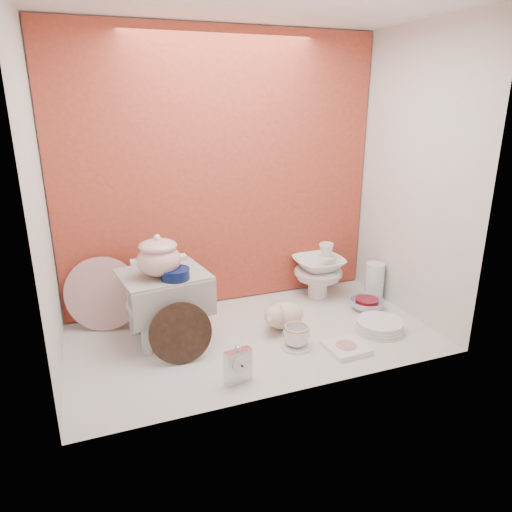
{
  "coord_description": "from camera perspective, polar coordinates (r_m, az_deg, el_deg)",
  "views": [
    {
      "loc": [
        -0.75,
        -1.99,
        1.15
      ],
      "look_at": [
        0.02,
        0.02,
        0.42
      ],
      "focal_mm": 33.05,
      "sensor_mm": 36.0,
      "label": 1
    }
  ],
  "objects": [
    {
      "name": "porcelain_tower",
      "position": [
        2.83,
        7.55,
        -1.72
      ],
      "size": [
        0.39,
        0.39,
        0.33
      ],
      "primitive_type": null,
      "rotation": [
        0.0,
        0.0,
        0.42
      ],
      "color": "white",
      "rests_on": "ground"
    },
    {
      "name": "niche_shell",
      "position": [
        2.3,
        -1.94,
        13.27
      ],
      "size": [
        1.86,
        1.03,
        1.53
      ],
      "color": "#B5492D",
      "rests_on": "ground"
    },
    {
      "name": "floral_platter",
      "position": [
        2.55,
        -18.1,
        -4.37
      ],
      "size": [
        0.4,
        0.21,
        0.38
      ],
      "primitive_type": null,
      "rotation": [
        0.0,
        0.0,
        -0.29
      ],
      "color": "white",
      "rests_on": "ground"
    },
    {
      "name": "teacup_saucer",
      "position": [
        2.32,
        4.86,
        -10.81
      ],
      "size": [
        0.16,
        0.16,
        0.01
      ],
      "primitive_type": "cylinder",
      "rotation": [
        0.0,
        0.0,
        -0.06
      ],
      "color": "white",
      "rests_on": "ground"
    },
    {
      "name": "cobalt_bowl",
      "position": [
        2.22,
        -9.73,
        -2.14
      ],
      "size": [
        0.16,
        0.16,
        0.05
      ],
      "primitive_type": "cylinder",
      "rotation": [
        0.0,
        0.0,
        0.23
      ],
      "color": "#091746",
      "rests_on": "step_stool"
    },
    {
      "name": "blue_white_vase",
      "position": [
        2.5,
        -12.72,
        -6.08
      ],
      "size": [
        0.25,
        0.25,
        0.23
      ],
      "primitive_type": "imported",
      "rotation": [
        0.0,
        0.0,
        -0.12
      ],
      "color": "silver",
      "rests_on": "ground"
    },
    {
      "name": "ground",
      "position": [
        2.41,
        -0.28,
        -9.69
      ],
      "size": [
        1.8,
        1.8,
        0.0
      ],
      "primitive_type": "plane",
      "color": "silver",
      "rests_on": "ground"
    },
    {
      "name": "mantel_clock",
      "position": [
        2.02,
        -2.18,
        -12.96
      ],
      "size": [
        0.12,
        0.06,
        0.17
      ],
      "primitive_type": "cube",
      "rotation": [
        0.0,
        0.0,
        0.21
      ],
      "color": "silver",
      "rests_on": "ground"
    },
    {
      "name": "plush_pig",
      "position": [
        2.46,
        3.45,
        -7.16
      ],
      "size": [
        0.29,
        0.22,
        0.15
      ],
      "primitive_type": "ellipsoid",
      "rotation": [
        0.0,
        0.0,
        0.18
      ],
      "color": "beige",
      "rests_on": "ground"
    },
    {
      "name": "soup_tureen",
      "position": [
        2.24,
        -11.72,
        0.04
      ],
      "size": [
        0.29,
        0.29,
        0.21
      ],
      "primitive_type": null,
      "rotation": [
        0.0,
        0.0,
        -0.2
      ],
      "color": "white",
      "rests_on": "step_stool"
    },
    {
      "name": "clear_glass_vase",
      "position": [
        2.88,
        14.12,
        -2.99
      ],
      "size": [
        0.14,
        0.14,
        0.22
      ],
      "primitive_type": "cylinder",
      "rotation": [
        0.0,
        0.0,
        0.25
      ],
      "color": "silver",
      "rests_on": "ground"
    },
    {
      "name": "lacquer_tray",
      "position": [
        2.17,
        -9.1,
        -9.21
      ],
      "size": [
        0.29,
        0.08,
        0.28
      ],
      "primitive_type": null,
      "rotation": [
        0.0,
        0.0,
        -0.03
      ],
      "color": "black",
      "rests_on": "ground"
    },
    {
      "name": "lattice_dish",
      "position": [
        2.33,
        10.85,
        -10.86
      ],
      "size": [
        0.19,
        0.19,
        0.03
      ],
      "primitive_type": "cube",
      "rotation": [
        0.0,
        0.0,
        0.04
      ],
      "color": "white",
      "rests_on": "ground"
    },
    {
      "name": "step_stool",
      "position": [
        2.38,
        -10.96,
        -5.89
      ],
      "size": [
        0.45,
        0.4,
        0.34
      ],
      "primitive_type": null,
      "rotation": [
        0.0,
        0.0,
        0.14
      ],
      "color": "silver",
      "rests_on": "ground"
    },
    {
      "name": "dinner_plate_stack",
      "position": [
        2.53,
        14.7,
        -8.15
      ],
      "size": [
        0.32,
        0.32,
        0.06
      ],
      "primitive_type": "cylinder",
      "rotation": [
        0.0,
        0.0,
        -0.38
      ],
      "color": "white",
      "rests_on": "ground"
    },
    {
      "name": "crystal_bowl",
      "position": [
        2.76,
        13.24,
        -5.74
      ],
      "size": [
        0.23,
        0.23,
        0.06
      ],
      "primitive_type": "imported",
      "rotation": [
        0.0,
        0.0,
        -0.23
      ],
      "color": "silver",
      "rests_on": "ground"
    },
    {
      "name": "gold_rim_teacup",
      "position": [
        2.3,
        4.9,
        -9.6
      ],
      "size": [
        0.16,
        0.16,
        0.1
      ],
      "primitive_type": "imported",
      "rotation": [
        0.0,
        0.0,
        0.3
      ],
      "color": "white",
      "rests_on": "teacup_saucer"
    }
  ]
}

